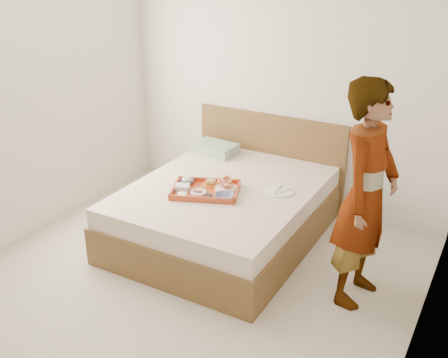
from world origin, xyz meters
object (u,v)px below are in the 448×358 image
tray (206,190)px  person (366,196)px  bed (225,212)px  dinner_plate (281,191)px

tray → person: 1.45m
bed → person: size_ratio=1.15×
bed → person: 1.49m
tray → person: (1.42, -0.07, 0.31)m
bed → person: bearing=-11.6°
tray → dinner_plate: tray is taller
dinner_plate → tray: bearing=-149.7°
bed → person: person is taller
bed → tray: size_ratio=3.45×
bed → tray: tray is taller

